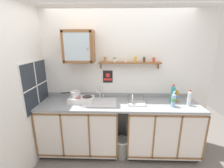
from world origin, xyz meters
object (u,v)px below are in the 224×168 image
object	(u,v)px
bottle_juice_amber_0	(177,96)
bottle_water_blue_2	(174,100)
saucepan	(75,94)
bottle_water_clear_1	(189,98)
warning_sign	(108,77)
dish_rack	(136,102)
wall_cabinet	(79,47)
hot_plate_stove	(81,100)
sink	(100,104)
bottle_detergent_teal_3	(173,95)
mug	(78,100)
trash_bin	(122,147)

from	to	relation	value
bottle_juice_amber_0	bottle_water_blue_2	distance (m)	0.27
saucepan	bottle_water_clear_1	bearing A→B (deg)	-3.34
warning_sign	bottle_juice_amber_0	bearing A→B (deg)	-9.13
dish_rack	warning_sign	bearing A→B (deg)	146.75
wall_cabinet	bottle_juice_amber_0	bearing A→B (deg)	-1.61
bottle_water_blue_2	bottle_juice_amber_0	bearing A→B (deg)	59.75
hot_plate_stove	bottle_juice_amber_0	distance (m)	1.66
sink	wall_cabinet	bearing A→B (deg)	160.17
hot_plate_stove	warning_sign	world-z (taller)	warning_sign
warning_sign	bottle_detergent_teal_3	bearing A→B (deg)	-12.63
saucepan	bottle_detergent_teal_3	xyz separation A→B (m)	(1.68, 0.01, -0.00)
bottle_water_blue_2	mug	bearing A→B (deg)	176.26
bottle_water_clear_1	bottle_water_blue_2	distance (m)	0.28
bottle_water_blue_2	bottle_detergent_teal_3	xyz separation A→B (m)	(0.05, 0.17, 0.03)
wall_cabinet	warning_sign	distance (m)	0.73
sink	mug	distance (m)	0.38
sink	bottle_juice_amber_0	bearing A→B (deg)	3.38
bottle_water_blue_2	bottle_water_clear_1	bearing A→B (deg)	11.43
sink	warning_sign	distance (m)	0.52
bottle_water_clear_1	trash_bin	distance (m)	1.41
bottle_detergent_teal_3	trash_bin	bearing A→B (deg)	-167.23
bottle_water_clear_1	saucepan	bearing A→B (deg)	176.66
bottle_juice_amber_0	warning_sign	xyz separation A→B (m)	(-1.21, 0.19, 0.29)
saucepan	mug	distance (m)	0.13
hot_plate_stove	bottle_water_blue_2	bearing A→B (deg)	-5.52
saucepan	dish_rack	distance (m)	1.05
dish_rack	warning_sign	distance (m)	0.69
wall_cabinet	warning_sign	xyz separation A→B (m)	(0.47, 0.15, -0.54)
mug	warning_sign	distance (m)	0.68
trash_bin	sink	bearing A→B (deg)	155.70
bottle_detergent_teal_3	dish_rack	bearing A→B (deg)	-173.83
bottle_water_clear_1	trash_bin	bearing A→B (deg)	-175.99
wall_cabinet	bottle_water_blue_2	bearing A→B (deg)	-10.19
bottle_juice_amber_0	trash_bin	world-z (taller)	bottle_juice_amber_0
bottle_water_clear_1	trash_bin	world-z (taller)	bottle_water_clear_1
saucepan	bottle_juice_amber_0	size ratio (longest dim) A/B	1.37
bottle_juice_amber_0	mug	xyz separation A→B (m)	(-1.70, -0.13, -0.05)
hot_plate_stove	mug	world-z (taller)	mug
hot_plate_stove	bottle_juice_amber_0	bearing A→B (deg)	2.88
warning_sign	trash_bin	bearing A→B (deg)	-59.36
bottle_water_clear_1	warning_sign	bearing A→B (deg)	164.66
saucepan	bottle_detergent_teal_3	distance (m)	1.68
trash_bin	bottle_water_clear_1	bearing A→B (deg)	4.01
sink	hot_plate_stove	world-z (taller)	sink
mug	warning_sign	bearing A→B (deg)	33.42
warning_sign	dish_rack	bearing A→B (deg)	-33.25
saucepan	bottle_water_clear_1	distance (m)	1.90
bottle_water_clear_1	bottle_detergent_teal_3	xyz separation A→B (m)	(-0.23, 0.12, 0.02)
sink	wall_cabinet	distance (m)	1.04
bottle_detergent_teal_3	sink	bearing A→B (deg)	-179.01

